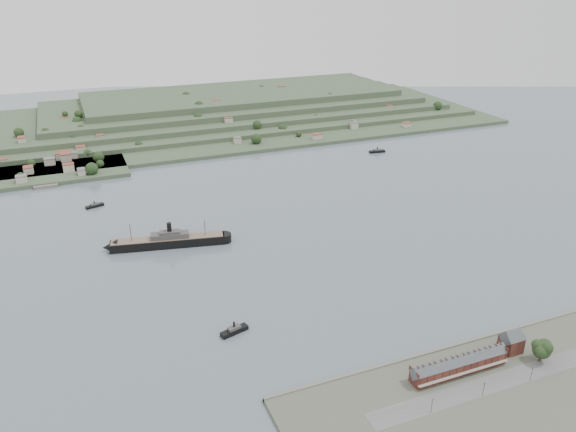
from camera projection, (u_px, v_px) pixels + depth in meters
name	position (u px, v px, depth m)	size (l,w,h in m)	color
ground	(332.00, 239.00, 436.49)	(1400.00, 1400.00, 0.00)	slate
near_shore	(498.00, 392.00, 277.83)	(220.00, 80.00, 2.60)	#4C5142
terrace_row	(459.00, 364.00, 287.91)	(55.60, 9.80, 11.07)	#421D17
gabled_building	(511.00, 341.00, 303.66)	(10.40, 10.18, 14.09)	#421D17
far_peninsula	(224.00, 112.00, 774.39)	(760.00, 309.00, 30.00)	#3A4E34
steamship	(165.00, 241.00, 423.26)	(95.35, 28.60, 23.05)	black
tugboat	(234.00, 330.00, 323.46)	(17.50, 8.89, 7.61)	black
ferry_west	(95.00, 206.00, 494.57)	(16.37, 9.00, 5.92)	black
ferry_east	(377.00, 151.00, 641.06)	(18.70, 7.44, 6.82)	black
fig_tree	(543.00, 349.00, 294.18)	(12.06, 10.45, 13.46)	#3D291C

